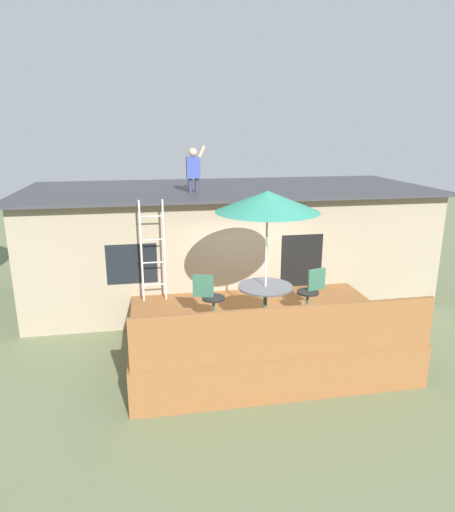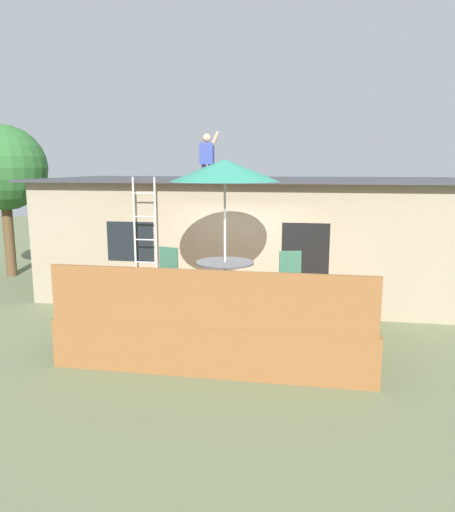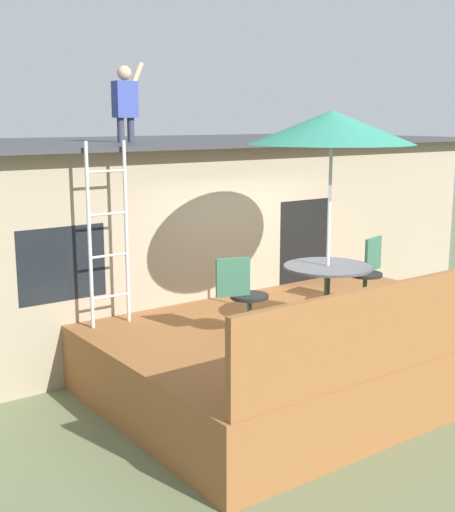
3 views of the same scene
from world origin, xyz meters
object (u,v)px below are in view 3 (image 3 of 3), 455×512
object	(u,v)px
step_ladder	(108,235)
patio_chair_right	(368,274)
patio_chair_left	(244,297)
person_figure	(126,98)
patio_umbrella	(332,128)
patio_table	(328,279)

from	to	relation	value
step_ladder	patio_chair_right	distance (m)	3.40
patio_chair_left	patio_chair_right	xyz separation A→B (m)	(2.04, -0.01, 0.00)
patio_chair_right	person_figure	bearing A→B (deg)	-69.99
person_figure	patio_chair_right	xyz separation A→B (m)	(2.01, -2.79, -2.27)
patio_umbrella	person_figure	world-z (taller)	person_figure
patio_chair_left	patio_chair_right	world-z (taller)	same
patio_umbrella	patio_chair_left	world-z (taller)	patio_umbrella
patio_chair_right	patio_chair_left	bearing A→B (deg)	-16.08
patio_umbrella	step_ladder	world-z (taller)	patio_umbrella
patio_umbrella	patio_chair_right	world-z (taller)	patio_umbrella
patio_table	patio_chair_right	size ratio (longest dim) A/B	1.13
patio_chair_left	patio_chair_right	size ratio (longest dim) A/B	1.00
person_figure	patio_chair_left	size ratio (longest dim) A/B	1.21
step_ladder	person_figure	size ratio (longest dim) A/B	1.98
patio_table	patio_chair_left	distance (m)	1.08
patio_table	patio_chair_left	size ratio (longest dim) A/B	1.13
person_figure	patio_chair_right	bearing A→B (deg)	-54.31
step_ladder	person_figure	bearing A→B (deg)	54.45
patio_umbrella	patio_chair_right	bearing A→B (deg)	15.68
patio_umbrella	patio_chair_right	xyz separation A→B (m)	(1.01, 0.28, -1.89)
patio_chair_left	patio_umbrella	bearing A→B (deg)	0.00
patio_table	patio_chair_left	xyz separation A→B (m)	(-1.03, 0.30, -0.13)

